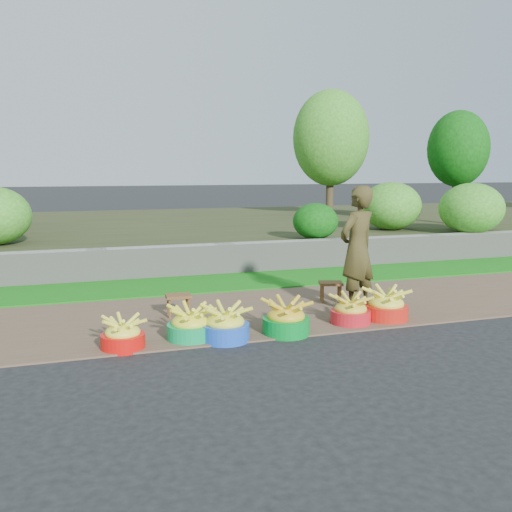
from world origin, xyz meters
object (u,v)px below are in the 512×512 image
object	(u,v)px
basin_c	(225,325)
basin_a	(123,335)
vendor_woman	(357,249)
basin_d	(286,319)
basin_e	(351,311)
stool_left	(178,299)
stool_right	(331,286)
basin_f	(386,306)
basin_b	(190,325)

from	to	relation	value
basin_c	basin_a	bearing A→B (deg)	177.70
vendor_woman	basin_d	bearing A→B (deg)	4.74
basin_e	stool_left	world-z (taller)	basin_e
stool_right	basin_f	bearing A→B (deg)	-76.85
basin_d	basin_f	distance (m)	1.42
basin_c	basin_b	bearing A→B (deg)	159.82
basin_e	stool_left	distance (m)	2.17
basin_c	basin_e	world-z (taller)	basin_c
basin_f	stool_right	world-z (taller)	basin_f
basin_a	basin_c	xyz separation A→B (m)	(1.10, -0.04, 0.02)
basin_f	stool_left	size ratio (longest dim) A/B	1.67
basin_c	basin_d	size ratio (longest dim) A/B	0.98
basin_d	stool_left	bearing A→B (deg)	132.19
basin_e	basin_f	bearing A→B (deg)	2.81
basin_b	vendor_woman	size ratio (longest dim) A/B	0.32
vendor_woman	stool_left	bearing A→B (deg)	-34.76
stool_left	stool_right	bearing A→B (deg)	2.69
basin_d	basin_e	size ratio (longest dim) A/B	1.11
stool_right	basin_a	bearing A→B (deg)	-158.06
basin_a	basin_e	distance (m)	2.74
basin_f	basin_d	bearing A→B (deg)	-173.12
basin_c	basin_e	distance (m)	1.64
basin_e	stool_right	xyz separation A→B (m)	(0.26, 1.09, 0.08)
basin_e	vendor_woman	size ratio (longest dim) A/B	0.30
basin_a	basin_e	size ratio (longest dim) A/B	0.94
basin_b	stool_left	world-z (taller)	basin_b
basin_b	basin_a	bearing A→B (deg)	-173.15
basin_c	vendor_woman	world-z (taller)	vendor_woman
basin_c	basin_e	bearing A→B (deg)	5.57
stool_right	vendor_woman	world-z (taller)	vendor_woman
basin_d	basin_f	size ratio (longest dim) A/B	0.99
basin_c	basin_f	distance (m)	2.15
stool_left	vendor_woman	size ratio (longest dim) A/B	0.20
stool_right	vendor_woman	xyz separation A→B (m)	(0.10, -0.56, 0.60)
basin_a	stool_left	size ratio (longest dim) A/B	1.41
basin_d	stool_right	xyz separation A→B (m)	(1.16, 1.24, 0.06)
basin_d	vendor_woman	world-z (taller)	vendor_woman
basin_b	basin_c	xyz separation A→B (m)	(0.36, -0.13, 0.01)
basin_a	basin_d	distance (m)	1.83
basin_d	basin_e	bearing A→B (deg)	9.14
basin_a	stool_right	xyz separation A→B (m)	(3.00, 1.21, 0.09)
basin_c	stool_left	world-z (taller)	basin_c
basin_e	stool_right	bearing A→B (deg)	76.60
basin_b	stool_right	size ratio (longest dim) A/B	1.36
basin_a	basin_c	distance (m)	1.11
basin_c	stool_left	distance (m)	1.19
basin_e	basin_d	bearing A→B (deg)	-170.86
basin_f	stool_left	distance (m)	2.63
basin_a	stool_left	world-z (taller)	basin_a
basin_e	basin_a	bearing A→B (deg)	-177.60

